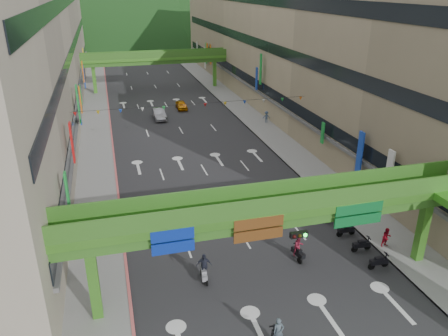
% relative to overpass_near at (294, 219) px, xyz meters
% --- Properties ---
extents(road_slab, '(18.00, 140.00, 0.02)m').
position_rel_overpass_near_xyz_m(road_slab, '(-0.93, 44.62, -5.20)').
color(road_slab, '#28282B').
rests_on(road_slab, ground).
extents(sidewalk_left, '(4.00, 140.00, 0.15)m').
position_rel_overpass_near_xyz_m(sidewalk_left, '(-11.93, 44.62, -5.13)').
color(sidewalk_left, gray).
rests_on(sidewalk_left, ground).
extents(sidewalk_right, '(4.00, 140.00, 0.15)m').
position_rel_overpass_near_xyz_m(sidewalk_right, '(10.07, 44.62, -5.13)').
color(sidewalk_right, gray).
rests_on(sidewalk_right, ground).
extents(curb_left, '(0.20, 140.00, 0.18)m').
position_rel_overpass_near_xyz_m(curb_left, '(-10.03, 44.62, -5.12)').
color(curb_left, '#CC5959').
rests_on(curb_left, ground).
extents(curb_right, '(0.20, 140.00, 0.18)m').
position_rel_overpass_near_xyz_m(curb_right, '(8.17, 44.62, -5.12)').
color(curb_right, gray).
rests_on(curb_right, ground).
extents(building_row_left, '(12.80, 95.00, 19.00)m').
position_rel_overpass_near_xyz_m(building_row_left, '(-19.86, 44.62, 4.25)').
color(building_row_left, '#9E937F').
rests_on(building_row_left, ground).
extents(building_row_right, '(12.80, 95.00, 19.00)m').
position_rel_overpass_near_xyz_m(building_row_right, '(18.00, 44.62, 4.25)').
color(building_row_right, gray).
rests_on(building_row_right, ground).
extents(overpass_near, '(28.00, 12.27, 7.10)m').
position_rel_overpass_near_xyz_m(overpass_near, '(0.00, 0.00, 0.00)').
color(overpass_near, '#4C9E2D').
rests_on(overpass_near, ground).
extents(overpass_far, '(28.00, 2.20, 7.10)m').
position_rel_overpass_near_xyz_m(overpass_far, '(-0.93, 59.62, 0.20)').
color(overpass_far, '#4C9E2D').
rests_on(overpass_far, ground).
extents(hill_left, '(168.00, 140.00, 112.00)m').
position_rel_overpass_near_xyz_m(hill_left, '(-15.93, 154.62, -5.21)').
color(hill_left, '#1C4419').
rests_on(hill_left, ground).
extents(hill_right, '(208.00, 176.00, 128.00)m').
position_rel_overpass_near_xyz_m(hill_right, '(24.07, 174.62, -5.21)').
color(hill_right, '#1C4419').
rests_on(hill_right, ground).
extents(bunting_string, '(26.00, 0.36, 0.47)m').
position_rel_overpass_near_xyz_m(bunting_string, '(-0.93, 24.62, 0.75)').
color(bunting_string, black).
rests_on(bunting_string, ground).
extents(scooter_rider_near, '(0.63, 1.60, 1.96)m').
position_rel_overpass_near_xyz_m(scooter_rider_near, '(-2.56, -4.38, -4.30)').
color(scooter_rider_near, black).
rests_on(scooter_rider_near, ground).
extents(scooter_rider_mid, '(0.85, 1.59, 1.89)m').
position_rel_overpass_near_xyz_m(scooter_rider_mid, '(1.93, 2.99, -4.24)').
color(scooter_rider_mid, black).
rests_on(scooter_rider_mid, ground).
extents(scooter_rider_left, '(1.06, 1.60, 2.08)m').
position_rel_overpass_near_xyz_m(scooter_rider_left, '(-5.11, 2.37, -4.16)').
color(scooter_rider_left, gray).
rests_on(scooter_rider_left, ground).
extents(scooter_rider_far, '(0.84, 1.60, 1.96)m').
position_rel_overpass_near_xyz_m(scooter_rider_far, '(-7.38, 11.91, -4.22)').
color(scooter_rider_far, maroon).
rests_on(scooter_rider_far, ground).
extents(parked_scooter_row, '(1.60, 11.55, 1.08)m').
position_rel_overpass_near_xyz_m(parked_scooter_row, '(6.87, 6.02, -4.68)').
color(parked_scooter_row, black).
rests_on(parked_scooter_row, ground).
extents(car_silver, '(1.70, 4.67, 1.53)m').
position_rel_overpass_near_xyz_m(car_silver, '(-3.05, 40.75, -4.44)').
color(car_silver, '#94949B').
rests_on(car_silver, ground).
extents(car_yellow, '(1.55, 3.81, 1.30)m').
position_rel_overpass_near_xyz_m(car_yellow, '(1.05, 45.21, -4.56)').
color(car_yellow, '#CA7607').
rests_on(car_yellow, ground).
extents(pedestrian_red, '(0.78, 0.63, 1.50)m').
position_rel_overpass_near_xyz_m(pedestrian_red, '(8.87, 2.62, -4.46)').
color(pedestrian_red, maroon).
rests_on(pedestrian_red, ground).
extents(pedestrian_dark, '(1.05, 0.67, 1.66)m').
position_rel_overpass_near_xyz_m(pedestrian_dark, '(10.79, 10.05, -4.37)').
color(pedestrian_dark, black).
rests_on(pedestrian_dark, ground).
extents(pedestrian_blue, '(0.83, 0.61, 1.60)m').
position_rel_overpass_near_xyz_m(pedestrian_blue, '(11.27, 34.62, -4.40)').
color(pedestrian_blue, '#354865').
rests_on(pedestrian_blue, ground).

